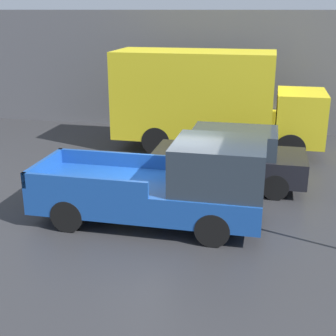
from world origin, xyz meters
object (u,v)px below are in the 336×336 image
Objects in this scene: car at (230,157)px; delivery_truck at (208,98)px; pickup_truck at (170,185)px; newspaper_box at (272,122)px.

car is 3.87m from delivery_truck.
delivery_truck is (0.02, 6.43, 0.90)m from pickup_truck.
delivery_truck reaches higher than newspaper_box.
pickup_truck is 3.10m from car.
car is at bearing 67.90° from pickup_truck.
pickup_truck is 0.74× the size of delivery_truck.
car reaches higher than newspaper_box.
car is 4.41× the size of newspaper_box.
newspaper_box is (2.30, 9.20, -0.48)m from pickup_truck.
pickup_truck is at bearing -90.20° from delivery_truck.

